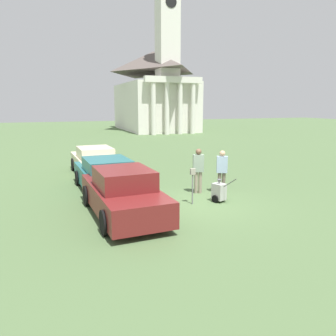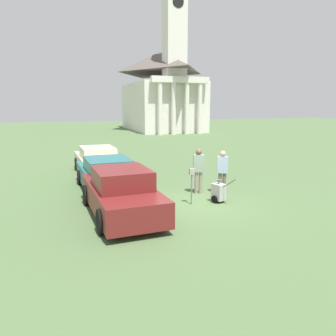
# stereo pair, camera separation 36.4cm
# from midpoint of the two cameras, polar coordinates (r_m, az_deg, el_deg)

# --- Properties ---
(ground_plane) EXTENTS (120.00, 120.00, 0.00)m
(ground_plane) POSITION_cam_midpoint_polar(r_m,az_deg,el_deg) (11.82, 4.94, -6.35)
(ground_plane) COLOR #4C663D
(parked_car_maroon) EXTENTS (2.19, 4.75, 1.55)m
(parked_car_maroon) POSITION_cam_midpoint_polar(r_m,az_deg,el_deg) (10.62, -7.20, -4.41)
(parked_car_maroon) COLOR maroon
(parked_car_maroon) RESTS_ON ground_plane
(parked_car_teal) EXTENTS (2.24, 5.04, 1.39)m
(parked_car_teal) POSITION_cam_midpoint_polar(r_m,az_deg,el_deg) (13.60, -9.76, -1.32)
(parked_car_teal) COLOR #23666B
(parked_car_teal) RESTS_ON ground_plane
(parked_car_cream) EXTENTS (2.13, 4.75, 1.41)m
(parked_car_cream) POSITION_cam_midpoint_polar(r_m,az_deg,el_deg) (17.00, -11.57, 1.13)
(parked_car_cream) COLOR beige
(parked_car_cream) RESTS_ON ground_plane
(parking_meter) EXTENTS (0.18, 0.09, 1.30)m
(parking_meter) POSITION_cam_midpoint_polar(r_m,az_deg,el_deg) (11.61, 5.06, -2.00)
(parking_meter) COLOR slate
(parking_meter) RESTS_ON ground_plane
(person_worker) EXTENTS (0.47, 0.34, 1.80)m
(person_worker) POSITION_cam_midpoint_polar(r_m,az_deg,el_deg) (13.06, 6.15, 0.00)
(person_worker) COLOR gray
(person_worker) RESTS_ON ground_plane
(person_supervisor) EXTENTS (0.47, 0.38, 1.72)m
(person_supervisor) POSITION_cam_midpoint_polar(r_m,az_deg,el_deg) (13.21, 10.24, -0.22)
(person_supervisor) COLOR #665B4C
(person_supervisor) RESTS_ON ground_plane
(equipment_cart) EXTENTS (0.55, 0.99, 1.00)m
(equipment_cart) POSITION_cam_midpoint_polar(r_m,az_deg,el_deg) (12.12, 9.65, -4.12)
(equipment_cart) COLOR #B2B2AD
(equipment_cart) RESTS_ON ground_plane
(church) EXTENTS (8.41, 15.17, 24.89)m
(church) POSITION_cam_midpoint_polar(r_m,az_deg,el_deg) (45.63, -0.80, 14.22)
(church) COLOR silver
(church) RESTS_ON ground_plane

